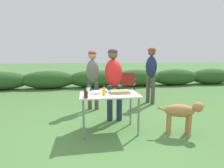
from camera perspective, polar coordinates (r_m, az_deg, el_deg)
ground_plane at (r=3.51m, az=-0.81°, el=-15.14°), size 60.00×60.00×0.00m
shrub_hedge at (r=8.04m, az=-5.82°, el=1.71°), size 14.40×0.90×0.78m
folding_table at (r=3.29m, az=-0.84°, el=-4.58°), size 1.10×0.64×0.74m
food_tray at (r=3.33m, az=2.50°, el=-2.63°), size 0.40×0.23×0.06m
plate_stack at (r=3.30m, az=-5.13°, el=-2.80°), size 0.21×0.21×0.05m
mixing_bowl at (r=3.45m, az=-2.87°, el=-2.06°), size 0.19×0.19×0.07m
paper_cup_stack at (r=3.12m, az=-8.28°, el=-3.02°), size 0.08×0.08×0.11m
mayo_bottle at (r=3.20m, az=-7.75°, el=-2.07°), size 0.07×0.07×0.18m
bbq_sauce_bottle at (r=2.97m, az=-8.55°, el=-3.15°), size 0.07×0.07×0.16m
mustard_bottle at (r=3.15m, az=-2.62°, el=-2.21°), size 0.06×0.06×0.18m
standing_person_with_beanie at (r=3.90m, az=0.57°, el=2.45°), size 0.40×0.50×1.60m
standing_person_in_olive_jacket at (r=5.36m, az=12.66°, el=4.66°), size 0.40×0.45×1.68m
standing_person_in_gray_fleece at (r=4.64m, az=-6.33°, el=3.41°), size 0.39×0.32×1.57m
dog at (r=3.48m, az=21.92°, el=-8.51°), size 0.82×0.39×0.63m
camp_chair_green_behind_table at (r=6.44m, az=5.45°, el=0.51°), size 0.66×0.72×0.83m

